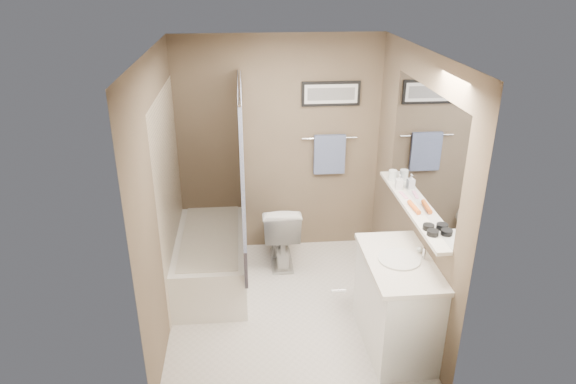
{
  "coord_description": "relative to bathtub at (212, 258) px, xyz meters",
  "views": [
    {
      "loc": [
        -0.38,
        -4.03,
        3.0
      ],
      "look_at": [
        0.0,
        0.15,
        1.15
      ],
      "focal_mm": 32.0,
      "sensor_mm": 36.0,
      "label": 1
    }
  ],
  "objects": [
    {
      "name": "toilet",
      "position": [
        0.73,
        0.29,
        0.11
      ],
      "size": [
        0.4,
        0.7,
        0.71
      ],
      "primitive_type": "imported",
      "rotation": [
        0.0,
        0.0,
        3.14
      ],
      "color": "silver",
      "rests_on": "ground"
    },
    {
      "name": "hair_brush_front",
      "position": [
        1.79,
        -0.82,
        0.89
      ],
      "size": [
        0.05,
        0.22,
        0.04
      ],
      "primitive_type": "cylinder",
      "rotation": [
        1.57,
        0.0,
        0.06
      ],
      "color": "orange",
      "rests_on": "shelf"
    },
    {
      "name": "candle_bowl_near",
      "position": [
        1.79,
        -1.27,
        0.89
      ],
      "size": [
        0.09,
        0.09,
        0.04
      ],
      "primitive_type": "cylinder",
      "color": "black",
      "rests_on": "shelf"
    },
    {
      "name": "bathtub",
      "position": [
        0.0,
        0.0,
        0.0
      ],
      "size": [
        0.7,
        1.5,
        0.5
      ],
      "primitive_type": "cube",
      "rotation": [
        0.0,
        0.0,
        -0.0
      ],
      "color": "white",
      "rests_on": "ground"
    },
    {
      "name": "ground",
      "position": [
        0.75,
        -0.59,
        -0.25
      ],
      "size": [
        2.5,
        2.5,
        0.0
      ],
      "primitive_type": "plane",
      "color": "silver",
      "rests_on": "ground"
    },
    {
      "name": "towel",
      "position": [
        1.3,
        0.61,
        0.87
      ],
      "size": [
        0.34,
        0.05,
        0.44
      ],
      "primitive_type": "cube",
      "color": "#7D8EB6",
      "rests_on": "towel_bar"
    },
    {
      "name": "wall_back",
      "position": [
        0.75,
        0.64,
        0.95
      ],
      "size": [
        2.2,
        0.04,
        2.4
      ],
      "primitive_type": "cube",
      "color": "brown",
      "rests_on": "ground"
    },
    {
      "name": "door_handle",
      "position": [
        0.97,
        -1.78,
        0.75
      ],
      "size": [
        0.1,
        0.02,
        0.02
      ],
      "primitive_type": "cylinder",
      "rotation": [
        0.0,
        1.57,
        0.0
      ],
      "color": "silver",
      "rests_on": "door"
    },
    {
      "name": "candle_bowl_far",
      "position": [
        1.79,
        -1.18,
        0.89
      ],
      "size": [
        0.09,
        0.09,
        0.04
      ],
      "primitive_type": "cylinder",
      "color": "black",
      "rests_on": "shelf"
    },
    {
      "name": "pink_comb",
      "position": [
        1.79,
        -0.53,
        0.87
      ],
      "size": [
        0.05,
        0.16,
        0.01
      ],
      "primitive_type": "cube",
      "rotation": [
        0.0,
        0.0,
        0.1
      ],
      "color": "pink",
      "rests_on": "shelf"
    },
    {
      "name": "tub_rim",
      "position": [
        -0.0,
        0.0,
        0.25
      ],
      "size": [
        0.56,
        1.36,
        0.02
      ],
      "primitive_type": "cube",
      "color": "beige",
      "rests_on": "bathtub"
    },
    {
      "name": "art_image",
      "position": [
        1.3,
        0.63,
        1.53
      ],
      "size": [
        0.5,
        0.0,
        0.13
      ],
      "primitive_type": "cube",
      "color": "#595959",
      "rests_on": "art_mat"
    },
    {
      "name": "faucet_spout",
      "position": [
        1.78,
        -1.17,
        0.64
      ],
      "size": [
        0.02,
        0.02,
        0.1
      ],
      "primitive_type": "cylinder",
      "color": "silver",
      "rests_on": "countertop"
    },
    {
      "name": "sink_basin",
      "position": [
        1.58,
        -1.17,
        0.6
      ],
      "size": [
        0.34,
        0.34,
        0.01
      ],
      "primitive_type": "cylinder",
      "color": "silver",
      "rests_on": "countertop"
    },
    {
      "name": "curtain_lower",
      "position": [
        0.35,
        -0.09,
        0.33
      ],
      "size": [
        0.03,
        1.45,
        0.36
      ],
      "primitive_type": "cube",
      "color": "#2A354F",
      "rests_on": "curtain_rod"
    },
    {
      "name": "countertop",
      "position": [
        1.59,
        -1.17,
        0.57
      ],
      "size": [
        0.54,
        0.96,
        0.04
      ],
      "primitive_type": "cube",
      "color": "silver",
      "rests_on": "vanity"
    },
    {
      "name": "glass_jar",
      "position": [
        1.79,
        -0.16,
        0.92
      ],
      "size": [
        0.08,
        0.08,
        0.1
      ],
      "primitive_type": "cylinder",
      "color": "silver",
      "rests_on": "shelf"
    },
    {
      "name": "soap_bottle",
      "position": [
        1.79,
        -0.37,
        0.93
      ],
      "size": [
        0.07,
        0.07,
        0.14
      ],
      "primitive_type": "imported",
      "rotation": [
        0.0,
        0.0,
        -0.11
      ],
      "color": "#999999",
      "rests_on": "shelf"
    },
    {
      "name": "art_frame",
      "position": [
        1.3,
        0.65,
        1.53
      ],
      "size": [
        0.62,
        0.02,
        0.26
      ],
      "primitive_type": "cube",
      "color": "black",
      "rests_on": "wall_back"
    },
    {
      "name": "door",
      "position": [
        1.3,
        -1.83,
        0.75
      ],
      "size": [
        0.8,
        0.02,
        2.0
      ],
      "primitive_type": "cube",
      "color": "silver",
      "rests_on": "wall_front"
    },
    {
      "name": "vanity",
      "position": [
        1.6,
        -1.17,
        0.15
      ],
      "size": [
        0.53,
        0.91,
        0.8
      ],
      "primitive_type": "cube",
      "rotation": [
        0.0,
        0.0,
        0.03
      ],
      "color": "white",
      "rests_on": "ground"
    },
    {
      "name": "shelf",
      "position": [
        1.79,
        -0.74,
        0.85
      ],
      "size": [
        0.12,
        1.6,
        0.03
      ],
      "primitive_type": "cube",
      "color": "silver",
      "rests_on": "wall_right"
    },
    {
      "name": "faucet_knob",
      "position": [
        1.78,
        -1.07,
        0.62
      ],
      "size": [
        0.05,
        0.05,
        0.05
      ],
      "primitive_type": "sphere",
      "color": "silver",
      "rests_on": "countertop"
    },
    {
      "name": "curtain_rod",
      "position": [
        0.35,
        -0.09,
        1.8
      ],
      "size": [
        0.02,
        1.55,
        0.02
      ],
      "primitive_type": "cylinder",
      "rotation": [
        1.57,
        0.0,
        0.0
      ],
      "color": "silver",
      "rests_on": "wall_left"
    },
    {
      "name": "wall_left",
      "position": [
        -0.33,
        -0.59,
        0.95
      ],
      "size": [
        0.04,
        2.5,
        2.4
      ],
      "primitive_type": "cube",
      "color": "brown",
      "rests_on": "ground"
    },
    {
      "name": "towel_bar",
      "position": [
        1.3,
        0.63,
        1.05
      ],
      "size": [
        0.6,
        0.02,
        0.02
      ],
      "primitive_type": "cylinder",
      "rotation": [
        0.0,
        1.57,
        0.0
      ],
      "color": "silver",
      "rests_on": "wall_back"
    },
    {
      "name": "wall_right",
      "position": [
        1.83,
        -0.59,
        0.95
      ],
      "size": [
        0.04,
        2.5,
        2.4
      ],
      "primitive_type": "cube",
      "color": "brown",
      "rests_on": "ground"
    },
    {
      "name": "wall_front",
      "position": [
        0.75,
        -1.82,
        0.95
      ],
      "size": [
        2.2,
        0.04,
        2.4
      ],
      "primitive_type": "cube",
      "color": "brown",
      "rests_on": "ground"
    },
    {
      "name": "art_mat",
      "position": [
        1.3,
        0.63,
        1.53
      ],
      "size": [
        0.56,
        0.0,
        0.2
      ],
      "primitive_type": "cube",
      "color": "white",
      "rests_on": "art_frame"
    },
    {
      "name": "curtain_upper",
      "position": [
        0.35,
        -0.09,
        1.15
      ],
      "size": [
        0.03,
        1.45,
        1.28
      ],
      "primitive_type": "cube",
      "color": "white",
      "rests_on": "curtain_rod"
    },
    {
      "name": "tile_surround",
      "position": [
        -0.34,
        -0.09,
        0.75
      ],
      "size": [
        0.02,
        1.55,
        2.0
      ],
      "primitive_type": "cube",
      "color": "#C7B497",
      "rests_on": "wall_left"
    },
    {
      "name": "mirror",
      "position": [
        1.84,
        -0.74,
        1.37
      ],
      "size": [
        0.02,
        1.6,
        1.0
      ],
      "primitive_type": "cube",
      "color": "silver",
      "rests_on": "wall_right"
    },
    {
      "name": "ceiling",
      "position": [
        0.75,
        -0.59,
        2.13
      ],
      "size": [
        2.2,
        2.5,
        0.04
      ],
      "primitive_type": "cube",
      "color": "white",
      "rests_on": "wall_back"
    }
  ]
}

